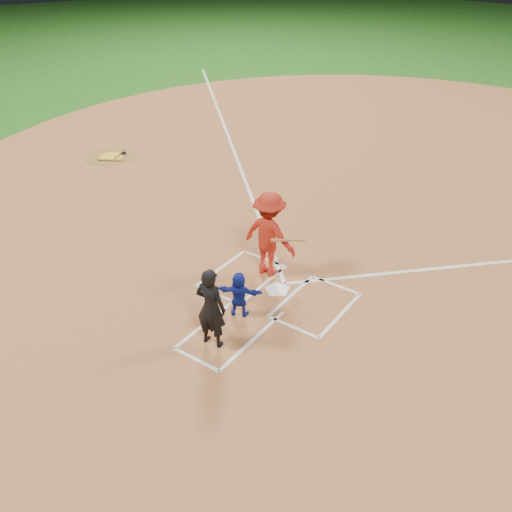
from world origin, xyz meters
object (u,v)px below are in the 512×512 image
Objects in this scene: on_deck_circle at (111,156)px; catcher at (239,294)px; home_plate at (277,290)px; batter_at_plate at (269,234)px; umpire at (211,308)px.

on_deck_circle is 9.94m from catcher.
home_plate reaches higher than on_deck_circle.
catcher is at bearing -76.87° from batter_at_plate.
catcher is 1.10m from umpire.
catcher is 1.80m from batter_at_plate.
home_plate is 9.59m from on_deck_circle.
batter_at_plate reaches higher than catcher.
catcher is 0.50× the size of batter_at_plate.
catcher is 0.60× the size of umpire.
catcher is (8.83, -4.54, 0.50)m from on_deck_circle.
on_deck_circle is at bearing -20.39° from home_plate.
umpire reaches higher than catcher.
on_deck_circle is 0.84× the size of batter_at_plate.
home_plate is 0.35× the size of on_deck_circle.
umpire reaches higher than home_plate.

